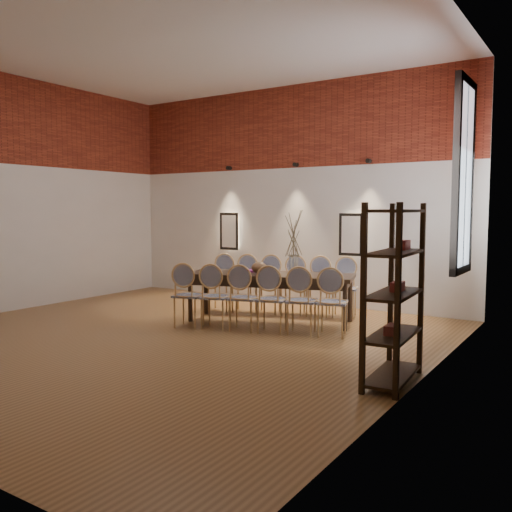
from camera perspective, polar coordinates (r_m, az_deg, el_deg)
The scene contains 34 objects.
floor at distance 7.53m, azimuth -10.07°, elevation -8.54°, with size 7.00×7.00×0.02m, color olive.
ceiling at distance 7.67m, azimuth -10.56°, elevation 22.09°, with size 7.00×7.00×0.02m, color silver.
wall_back at distance 10.21m, azimuth 3.54°, elevation 6.40°, with size 7.00×0.10×4.00m, color silver.
wall_left at distance 10.10m, azimuth -25.24°, elevation 5.96°, with size 0.10×7.00×4.00m, color silver.
wall_right at distance 5.55m, azimuth 17.74°, elevation 7.43°, with size 0.10×7.00×4.00m, color silver.
brick_band_back at distance 10.26m, azimuth 3.38°, elevation 13.41°, with size 7.00×0.02×1.50m, color maroon.
brick_band_left at distance 10.15m, azimuth -25.29°, elevation 13.05°, with size 0.02×7.00×1.50m, color maroon.
brick_band_right at distance 5.76m, azimuth 17.37°, elevation 19.95°, with size 0.02×7.00×1.50m, color maroon.
niche_left at distance 10.84m, azimuth -2.75°, elevation 2.62°, with size 0.36×0.06×0.66m, color #FFEAC6.
niche_right at distance 9.56m, azimuth 10.03°, elevation 2.24°, with size 0.36×0.06×0.66m, color #FFEAC6.
spot_fixture_left at distance 10.83m, azimuth -2.87°, elevation 9.23°, with size 0.08×0.08×0.10m, color black.
spot_fixture_mid at distance 10.03m, azimuth 4.19°, elevation 9.57°, with size 0.08×0.08×0.10m, color black.
spot_fixture_right at distance 9.44m, azimuth 11.77°, elevation 9.78°, with size 0.08×0.08×0.10m, color black.
window_glass at distance 7.52m, azimuth 21.15°, elevation 7.76°, with size 0.02×0.78×2.38m, color silver.
window_frame at distance 7.52m, azimuth 21.00°, elevation 7.76°, with size 0.08×0.90×2.50m, color black.
window_mullion at distance 7.52m, azimuth 21.00°, elevation 7.76°, with size 0.06×0.06×2.40m, color black.
dining_table at distance 8.40m, azimuth 1.49°, elevation -4.40°, with size 2.55×0.82×0.75m, color black.
chair_near_a at distance 8.08m, azimuth -7.08°, elevation -4.12°, with size 0.44×0.44×0.94m, color tan, non-canonical shape.
chair_near_b at distance 7.92m, azimuth -4.25°, elevation -4.28°, with size 0.44×0.44×0.94m, color tan, non-canonical shape.
chair_near_c at distance 7.79m, azimuth -1.32°, elevation -4.43°, with size 0.44×0.44×0.94m, color tan, non-canonical shape.
chair_near_d at distance 7.67m, azimuth 1.72°, elevation -4.57°, with size 0.44×0.44×0.94m, color tan, non-canonical shape.
chair_near_e at distance 7.58m, azimuth 4.84°, elevation -4.70°, with size 0.44×0.44×0.94m, color tan, non-canonical shape.
chair_near_f at distance 7.51m, azimuth 8.02°, elevation -4.82°, with size 0.44×0.44×0.94m, color tan, non-canonical shape.
chair_far_a at distance 9.35m, azimuth -3.74°, elevation -2.86°, with size 0.44×0.44×0.94m, color tan, non-canonical shape.
chair_far_b at distance 9.21m, azimuth -1.26°, elevation -2.97°, with size 0.44×0.44×0.94m, color tan, non-canonical shape.
chair_far_c at distance 9.09m, azimuth 1.30°, elevation -3.07°, with size 0.44×0.44×0.94m, color tan, non-canonical shape.
chair_far_d at distance 9.00m, azimuth 3.91°, elevation -3.17°, with size 0.44×0.44×0.94m, color tan, non-canonical shape.
chair_far_e at distance 8.92m, azimuth 6.58°, elevation -3.26°, with size 0.44×0.44×0.94m, color tan, non-canonical shape.
chair_far_f at distance 8.86m, azimuth 9.29°, elevation -3.35°, with size 0.44×0.44×0.94m, color tan, non-canonical shape.
vase at distance 8.24m, azimuth 3.98°, elevation -0.90°, with size 0.14×0.14×0.30m, color silver.
dried_branches at distance 8.21m, azimuth 4.00°, elevation 2.23°, with size 0.50×0.50×0.70m, color #4C402B, non-canonical shape.
bowl at distance 8.33m, azimuth 0.34°, elevation -1.24°, with size 0.24×0.24×0.18m, color brown.
book at distance 8.56m, azimuth -0.09°, elevation -1.58°, with size 0.26×0.18×0.03m, color #9A258B.
shelving_rack at distance 5.54m, azimuth 14.33°, elevation -3.90°, with size 0.38×1.00×1.80m, color black, non-canonical shape.
Camera 1 is at (5.01, -5.35, 1.73)m, focal length 38.00 mm.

